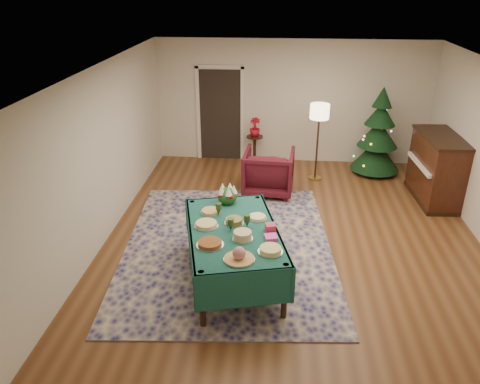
# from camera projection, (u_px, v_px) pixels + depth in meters

# --- Properties ---
(room_shell) EXTENTS (7.00, 7.00, 7.00)m
(room_shell) POSITION_uv_depth(u_px,v_px,m) (296.00, 159.00, 7.12)
(room_shell) COLOR #593319
(room_shell) RESTS_ON ground
(doorway) EXTENTS (1.08, 0.04, 2.16)m
(doorway) POSITION_uv_depth(u_px,v_px,m) (220.00, 112.00, 10.49)
(doorway) COLOR black
(doorway) RESTS_ON ground
(rug) EXTENTS (3.51, 4.43, 0.02)m
(rug) POSITION_uv_depth(u_px,v_px,m) (228.00, 247.00, 7.36)
(rug) COLOR #191655
(rug) RESTS_ON ground
(buffet_table) EXTENTS (1.64, 2.28, 0.80)m
(buffet_table) POSITION_uv_depth(u_px,v_px,m) (233.00, 239.00, 6.34)
(buffet_table) COLOR black
(buffet_table) RESTS_ON ground
(platter_0) EXTENTS (0.38, 0.38, 0.17)m
(platter_0) POSITION_uv_depth(u_px,v_px,m) (239.00, 255.00, 5.57)
(platter_0) COLOR silver
(platter_0) RESTS_ON buffet_table
(platter_1) EXTENTS (0.31, 0.31, 0.07)m
(platter_1) POSITION_uv_depth(u_px,v_px,m) (270.00, 250.00, 5.74)
(platter_1) COLOR silver
(platter_1) RESTS_ON buffet_table
(platter_2) EXTENTS (0.35, 0.35, 0.06)m
(platter_2) POSITION_uv_depth(u_px,v_px,m) (210.00, 243.00, 5.89)
(platter_2) COLOR silver
(platter_2) RESTS_ON buffet_table
(platter_3) EXTENTS (0.28, 0.28, 0.11)m
(platter_3) POSITION_uv_depth(u_px,v_px,m) (243.00, 235.00, 6.02)
(platter_3) COLOR silver
(platter_3) RESTS_ON buffet_table
(platter_4) EXTENTS (0.34, 0.34, 0.06)m
(platter_4) POSITION_uv_depth(u_px,v_px,m) (206.00, 224.00, 6.34)
(platter_4) COLOR silver
(platter_4) RESTS_ON buffet_table
(platter_5) EXTENTS (0.27, 0.27, 0.08)m
(platter_5) POSITION_uv_depth(u_px,v_px,m) (234.00, 221.00, 6.40)
(platter_5) COLOR silver
(platter_5) RESTS_ON buffet_table
(platter_6) EXTENTS (0.27, 0.27, 0.04)m
(platter_6) POSITION_uv_depth(u_px,v_px,m) (257.00, 217.00, 6.53)
(platter_6) COLOR silver
(platter_6) RESTS_ON buffet_table
(platter_7) EXTENTS (0.30, 0.30, 0.04)m
(platter_7) POSITION_uv_depth(u_px,v_px,m) (211.00, 211.00, 6.70)
(platter_7) COLOR silver
(platter_7) RESTS_ON buffet_table
(goblet_0) EXTENTS (0.09, 0.09, 0.19)m
(goblet_0) POSITION_uv_depth(u_px,v_px,m) (219.00, 209.00, 6.60)
(goblet_0) COLOR #2D471E
(goblet_0) RESTS_ON buffet_table
(goblet_1) EXTENTS (0.09, 0.09, 0.19)m
(goblet_1) POSITION_uv_depth(u_px,v_px,m) (247.00, 221.00, 6.28)
(goblet_1) COLOR #2D471E
(goblet_1) RESTS_ON buffet_table
(goblet_2) EXTENTS (0.09, 0.09, 0.19)m
(goblet_2) POSITION_uv_depth(u_px,v_px,m) (231.00, 224.00, 6.19)
(goblet_2) COLOR #2D471E
(goblet_2) RESTS_ON buffet_table
(napkin_stack) EXTENTS (0.19, 0.19, 0.04)m
(napkin_stack) POSITION_uv_depth(u_px,v_px,m) (271.00, 237.00, 6.04)
(napkin_stack) COLOR #FB45BE
(napkin_stack) RESTS_ON buffet_table
(gift_box) EXTENTS (0.15, 0.15, 0.11)m
(gift_box) POSITION_uv_depth(u_px,v_px,m) (270.00, 228.00, 6.20)
(gift_box) COLOR #CF3954
(gift_box) RESTS_ON buffet_table
(centerpiece) EXTENTS (0.29, 0.29, 0.33)m
(centerpiece) POSITION_uv_depth(u_px,v_px,m) (227.00, 195.00, 6.93)
(centerpiece) COLOR #1E4C1E
(centerpiece) RESTS_ON buffet_table
(armchair) EXTENTS (0.99, 0.94, 0.96)m
(armchair) POSITION_uv_depth(u_px,v_px,m) (269.00, 170.00, 9.03)
(armchair) COLOR #490F19
(armchair) RESTS_ON ground
(floor_lamp) EXTENTS (0.39, 0.39, 1.59)m
(floor_lamp) POSITION_uv_depth(u_px,v_px,m) (319.00, 116.00, 9.28)
(floor_lamp) COLOR #A57F3F
(floor_lamp) RESTS_ON ground
(side_table) EXTENTS (0.36, 0.36, 0.65)m
(side_table) POSITION_uv_depth(u_px,v_px,m) (255.00, 150.00, 10.51)
(side_table) COLOR black
(side_table) RESTS_ON ground
(potted_plant) EXTENTS (0.23, 0.42, 0.23)m
(potted_plant) POSITION_uv_depth(u_px,v_px,m) (255.00, 131.00, 10.32)
(potted_plant) COLOR #A80C1C
(potted_plant) RESTS_ON side_table
(christmas_tree) EXTENTS (1.22, 1.22, 1.86)m
(christmas_tree) POSITION_uv_depth(u_px,v_px,m) (378.00, 135.00, 9.81)
(christmas_tree) COLOR black
(christmas_tree) RESTS_ON ground
(piano) EXTENTS (0.76, 1.50, 1.26)m
(piano) POSITION_uv_depth(u_px,v_px,m) (436.00, 169.00, 8.69)
(piano) COLOR black
(piano) RESTS_ON ground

